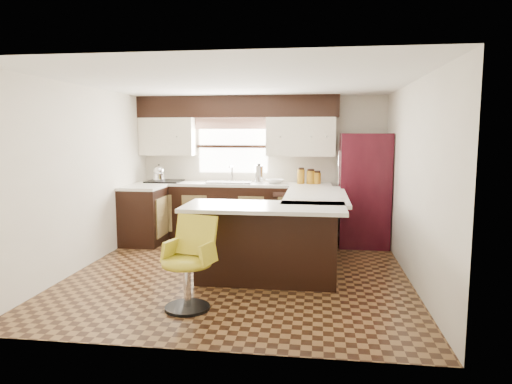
# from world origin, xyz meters

# --- Properties ---
(floor) EXTENTS (4.40, 4.40, 0.00)m
(floor) POSITION_xyz_m (0.00, 0.00, 0.00)
(floor) COLOR #49301A
(floor) RESTS_ON ground
(ceiling) EXTENTS (4.40, 4.40, 0.00)m
(ceiling) POSITION_xyz_m (0.00, 0.00, 2.40)
(ceiling) COLOR silver
(ceiling) RESTS_ON wall_back
(wall_back) EXTENTS (4.40, 0.00, 4.40)m
(wall_back) POSITION_xyz_m (0.00, 2.20, 1.20)
(wall_back) COLOR beige
(wall_back) RESTS_ON floor
(wall_front) EXTENTS (4.40, 0.00, 4.40)m
(wall_front) POSITION_xyz_m (0.00, -2.20, 1.20)
(wall_front) COLOR beige
(wall_front) RESTS_ON floor
(wall_left) EXTENTS (0.00, 4.40, 4.40)m
(wall_left) POSITION_xyz_m (-2.10, 0.00, 1.20)
(wall_left) COLOR beige
(wall_left) RESTS_ON floor
(wall_right) EXTENTS (0.00, 4.40, 4.40)m
(wall_right) POSITION_xyz_m (2.10, 0.00, 1.20)
(wall_right) COLOR beige
(wall_right) RESTS_ON floor
(base_cab_back) EXTENTS (3.30, 0.60, 0.90)m
(base_cab_back) POSITION_xyz_m (-0.45, 1.90, 0.45)
(base_cab_back) COLOR black
(base_cab_back) RESTS_ON floor
(base_cab_left) EXTENTS (0.60, 0.70, 0.90)m
(base_cab_left) POSITION_xyz_m (-1.80, 1.25, 0.45)
(base_cab_left) COLOR black
(base_cab_left) RESTS_ON floor
(counter_back) EXTENTS (3.30, 0.60, 0.04)m
(counter_back) POSITION_xyz_m (-0.45, 1.90, 0.92)
(counter_back) COLOR silver
(counter_back) RESTS_ON base_cab_back
(counter_left) EXTENTS (0.60, 0.70, 0.04)m
(counter_left) POSITION_xyz_m (-1.80, 1.25, 0.92)
(counter_left) COLOR silver
(counter_left) RESTS_ON base_cab_left
(soffit) EXTENTS (3.40, 0.35, 0.36)m
(soffit) POSITION_xyz_m (-0.40, 2.03, 2.22)
(soffit) COLOR black
(soffit) RESTS_ON wall_back
(upper_cab_left) EXTENTS (0.94, 0.35, 0.64)m
(upper_cab_left) POSITION_xyz_m (-1.62, 2.03, 1.72)
(upper_cab_left) COLOR beige
(upper_cab_left) RESTS_ON wall_back
(upper_cab_right) EXTENTS (1.14, 0.35, 0.64)m
(upper_cab_right) POSITION_xyz_m (0.68, 2.03, 1.72)
(upper_cab_right) COLOR beige
(upper_cab_right) RESTS_ON wall_back
(window_pane) EXTENTS (1.20, 0.02, 0.90)m
(window_pane) POSITION_xyz_m (-0.50, 2.18, 1.55)
(window_pane) COLOR white
(window_pane) RESTS_ON wall_back
(valance) EXTENTS (1.30, 0.06, 0.18)m
(valance) POSITION_xyz_m (-0.50, 2.14, 1.94)
(valance) COLOR #D19B93
(valance) RESTS_ON wall_back
(sink) EXTENTS (0.75, 0.45, 0.03)m
(sink) POSITION_xyz_m (-0.50, 1.88, 0.96)
(sink) COLOR #B2B2B7
(sink) RESTS_ON counter_back
(dishwasher) EXTENTS (0.58, 0.03, 0.78)m
(dishwasher) POSITION_xyz_m (0.55, 1.61, 0.43)
(dishwasher) COLOR black
(dishwasher) RESTS_ON floor
(cooktop) EXTENTS (0.58, 0.50, 0.02)m
(cooktop) POSITION_xyz_m (-1.65, 1.88, 0.96)
(cooktop) COLOR black
(cooktop) RESTS_ON counter_back
(peninsula_long) EXTENTS (0.60, 1.95, 0.90)m
(peninsula_long) POSITION_xyz_m (0.90, 0.62, 0.45)
(peninsula_long) COLOR black
(peninsula_long) RESTS_ON floor
(peninsula_return) EXTENTS (1.65, 0.60, 0.90)m
(peninsula_return) POSITION_xyz_m (0.38, -0.35, 0.45)
(peninsula_return) COLOR black
(peninsula_return) RESTS_ON floor
(counter_pen_long) EXTENTS (0.84, 1.95, 0.04)m
(counter_pen_long) POSITION_xyz_m (0.95, 0.62, 0.92)
(counter_pen_long) COLOR silver
(counter_pen_long) RESTS_ON peninsula_long
(counter_pen_return) EXTENTS (1.89, 0.84, 0.04)m
(counter_pen_return) POSITION_xyz_m (0.35, -0.44, 0.92)
(counter_pen_return) COLOR silver
(counter_pen_return) RESTS_ON peninsula_return
(refrigerator) EXTENTS (0.76, 0.73, 1.78)m
(refrigerator) POSITION_xyz_m (1.70, 1.66, 0.89)
(refrigerator) COLOR #340811
(refrigerator) RESTS_ON floor
(bar_chair) EXTENTS (0.62, 0.62, 0.94)m
(bar_chair) POSITION_xyz_m (-0.33, -1.34, 0.47)
(bar_chair) COLOR gold
(bar_chair) RESTS_ON floor
(kettle) EXTENTS (0.21, 0.21, 0.28)m
(kettle) POSITION_xyz_m (-1.74, 1.88, 1.11)
(kettle) COLOR silver
(kettle) RESTS_ON cooktop
(percolator) EXTENTS (0.14, 0.14, 0.29)m
(percolator) POSITION_xyz_m (-0.01, 1.90, 1.09)
(percolator) COLOR silver
(percolator) RESTS_ON counter_back
(mixing_bowl) EXTENTS (0.39, 0.39, 0.07)m
(mixing_bowl) POSITION_xyz_m (0.26, 1.90, 0.98)
(mixing_bowl) COLOR white
(mixing_bowl) RESTS_ON counter_back
(canister_large) EXTENTS (0.12, 0.12, 0.24)m
(canister_large) POSITION_xyz_m (0.69, 1.92, 1.06)
(canister_large) COLOR #9A6A15
(canister_large) RESTS_ON counter_back
(canister_med) EXTENTS (0.14, 0.14, 0.22)m
(canister_med) POSITION_xyz_m (0.86, 1.92, 1.05)
(canister_med) COLOR #9A6A15
(canister_med) RESTS_ON counter_back
(canister_small) EXTENTS (0.13, 0.13, 0.19)m
(canister_small) POSITION_xyz_m (0.96, 1.92, 1.04)
(canister_small) COLOR #9A6A15
(canister_small) RESTS_ON counter_back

